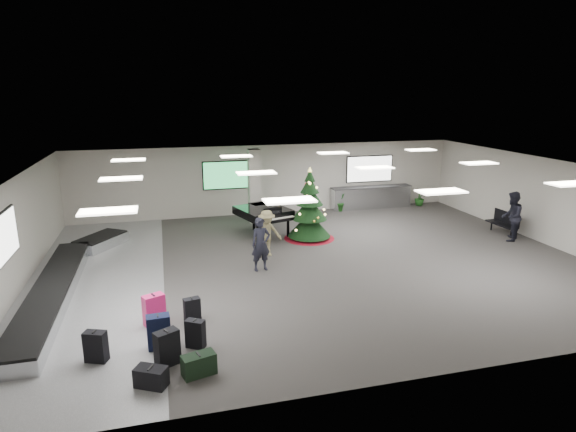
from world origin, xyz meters
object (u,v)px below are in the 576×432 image
object	(u,v)px
traveler_a	(261,244)
traveler_bench	(512,216)
traveler_b	(267,233)
potted_plant_left	(341,202)
bench	(504,221)
potted_plant_right	(420,197)
baggage_carousel	(64,280)
christmas_tree	(309,214)
service_counter	(371,197)
grand_piano	(264,213)
pink_suitcase	(154,310)

from	to	relation	value
traveler_a	traveler_bench	world-z (taller)	traveler_bench
traveler_b	traveler_bench	world-z (taller)	traveler_bench
traveler_bench	potted_plant_left	xyz separation A→B (m)	(-4.63, 6.06, -0.51)
bench	potted_plant_right	distance (m)	5.31
baggage_carousel	traveler_bench	bearing A→B (deg)	1.77
bench	christmas_tree	bearing A→B (deg)	168.14
traveler_bench	potted_plant_right	distance (m)	6.13
service_counter	bench	distance (m)	6.37
traveler_b	potted_plant_right	distance (m)	10.55
bench	potted_plant_left	xyz separation A→B (m)	(-5.02, 5.22, -0.05)
potted_plant_right	potted_plant_left	bearing A→B (deg)	-179.60
christmas_tree	traveler_b	bearing A→B (deg)	-142.51
service_counter	potted_plant_left	xyz separation A→B (m)	(-1.64, -0.18, -0.09)
potted_plant_left	baggage_carousel	bearing A→B (deg)	-149.66
christmas_tree	potted_plant_right	xyz separation A→B (m)	(7.00, 3.86, -0.55)
grand_piano	potted_plant_left	distance (m)	5.29
traveler_b	baggage_carousel	bearing A→B (deg)	-176.66
bench	potted_plant_left	world-z (taller)	potted_plant_left
service_counter	potted_plant_left	distance (m)	1.66
pink_suitcase	potted_plant_right	xyz separation A→B (m)	(12.83, 9.76, 0.02)
christmas_tree	baggage_carousel	bearing A→B (deg)	-162.10
service_counter	traveler_b	bearing A→B (deg)	-139.18
baggage_carousel	traveler_bench	size ratio (longest dim) A/B	5.06
potted_plant_left	potted_plant_right	distance (m)	4.23
christmas_tree	traveler_b	xyz separation A→B (m)	(-2.04, -1.56, -0.15)
christmas_tree	grand_piano	xyz separation A→B (m)	(-1.61, 0.90, -0.05)
baggage_carousel	christmas_tree	distance (m)	8.89
christmas_tree	traveler_a	bearing A→B (deg)	-131.16
christmas_tree	grand_piano	world-z (taller)	christmas_tree
christmas_tree	potted_plant_right	size ratio (longest dim) A/B	3.37
baggage_carousel	bench	size ratio (longest dim) A/B	6.77
pink_suitcase	traveler_a	size ratio (longest dim) A/B	0.47
potted_plant_right	service_counter	bearing A→B (deg)	176.68
service_counter	bench	size ratio (longest dim) A/B	2.83
service_counter	potted_plant_left	bearing A→B (deg)	-173.77
christmas_tree	grand_piano	distance (m)	1.85
bench	traveler_b	xyz separation A→B (m)	(-9.83, -0.18, 0.31)
grand_piano	bench	bearing A→B (deg)	-30.75
baggage_carousel	traveler_a	size ratio (longest dim) A/B	5.57
baggage_carousel	service_counter	world-z (taller)	service_counter
traveler_bench	grand_piano	bearing A→B (deg)	-63.29
christmas_tree	potted_plant_left	size ratio (longest dim) A/B	3.12
pink_suitcase	potted_plant_right	size ratio (longest dim) A/B	0.97
service_counter	pink_suitcase	world-z (taller)	service_counter
baggage_carousel	potted_plant_left	distance (m)	12.98
pink_suitcase	traveler_a	distance (m)	4.50
grand_piano	potted_plant_right	world-z (taller)	grand_piano
pink_suitcase	grand_piano	world-z (taller)	grand_piano
service_counter	pink_suitcase	bearing A→B (deg)	-135.96
bench	traveler_a	xyz separation A→B (m)	(-10.31, -1.50, 0.36)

